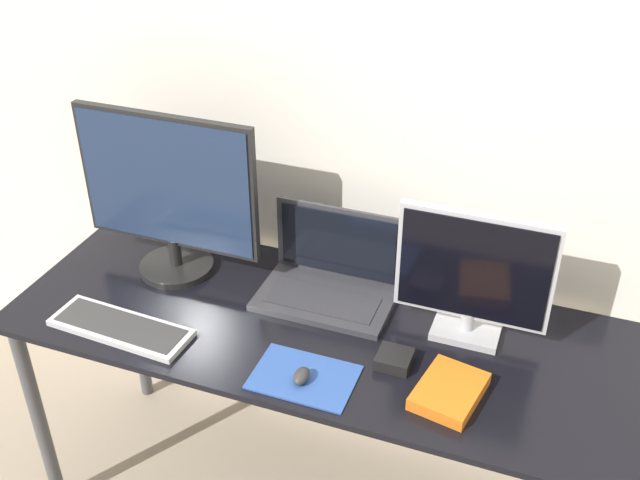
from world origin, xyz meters
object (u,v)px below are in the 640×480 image
(monitor_right, at_px, (473,275))
(laptop, at_px, (331,276))
(power_brick, at_px, (394,359))
(keyboard, at_px, (121,327))
(monitor_left, at_px, (168,194))
(book, at_px, (449,391))
(mouse, at_px, (301,376))

(monitor_right, height_order, laptop, monitor_right)
(power_brick, bearing_deg, keyboard, -170.13)
(keyboard, height_order, power_brick, power_brick)
(monitor_right, bearing_deg, monitor_left, -179.99)
(monitor_left, distance_m, laptop, 0.51)
(book, bearing_deg, monitor_right, 91.83)
(monitor_right, distance_m, book, 0.30)
(monitor_left, xyz_separation_m, mouse, (0.53, -0.33, -0.23))
(laptop, height_order, keyboard, laptop)
(keyboard, distance_m, mouse, 0.53)
(monitor_right, distance_m, mouse, 0.50)
(monitor_left, bearing_deg, monitor_right, 0.01)
(laptop, distance_m, book, 0.50)
(monitor_right, bearing_deg, power_brick, -128.38)
(monitor_left, distance_m, keyboard, 0.39)
(monitor_left, bearing_deg, laptop, 5.52)
(mouse, bearing_deg, power_brick, 36.50)
(monitor_right, bearing_deg, book, -88.17)
(laptop, bearing_deg, mouse, -80.97)
(monitor_left, xyz_separation_m, power_brick, (0.72, -0.18, -0.24))
(monitor_left, relative_size, monitor_right, 1.36)
(monitor_left, distance_m, power_brick, 0.78)
(monitor_right, xyz_separation_m, keyboard, (-0.86, -0.31, -0.18))
(monitor_right, relative_size, power_brick, 4.60)
(keyboard, bearing_deg, monitor_left, 90.88)
(power_brick, bearing_deg, monitor_left, 165.76)
(book, bearing_deg, power_brick, 156.89)
(keyboard, xyz_separation_m, power_brick, (0.72, 0.12, 0.01))
(laptop, distance_m, mouse, 0.38)
(book, bearing_deg, monitor_left, 164.14)
(monitor_right, height_order, mouse, monitor_right)
(monitor_left, distance_m, mouse, 0.66)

